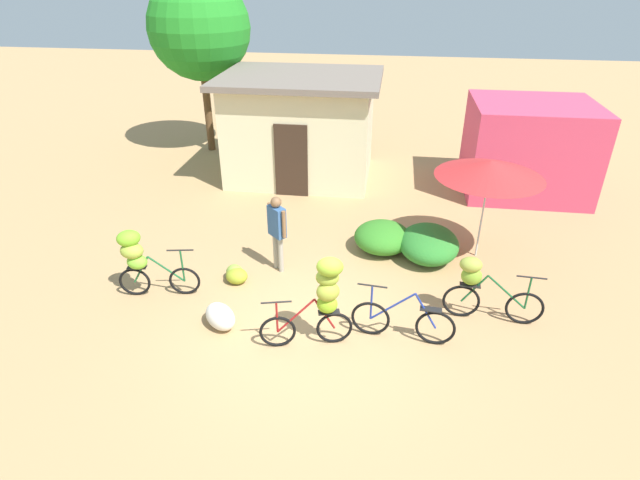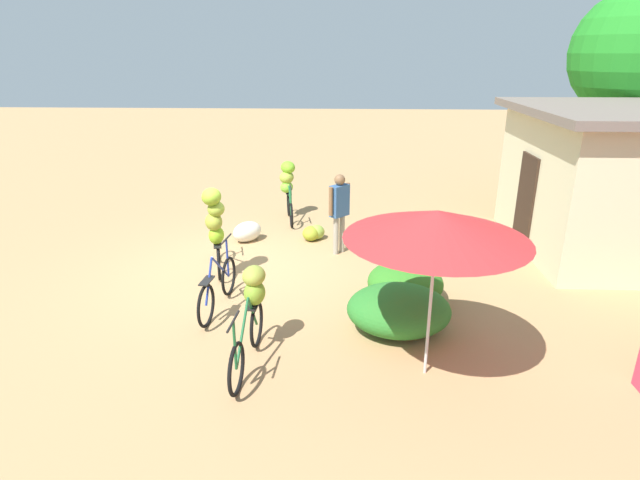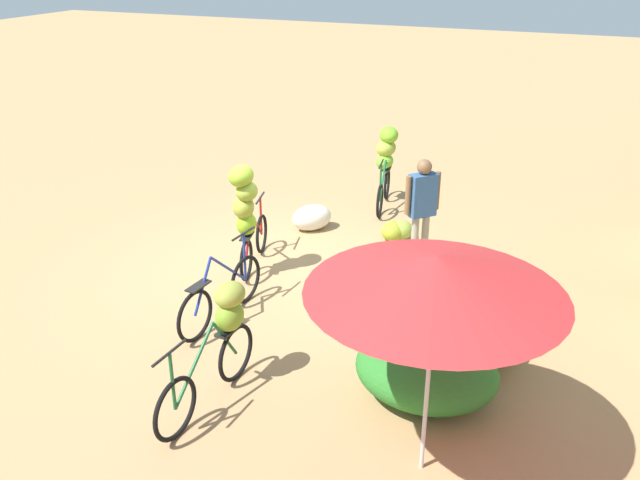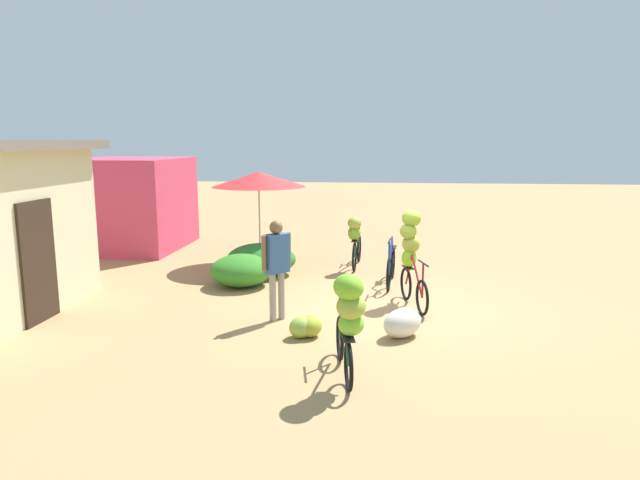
# 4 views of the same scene
# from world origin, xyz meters

# --- Properties ---
(ground_plane) EXTENTS (60.00, 60.00, 0.00)m
(ground_plane) POSITION_xyz_m (0.00, 0.00, 0.00)
(ground_plane) COLOR tan
(building_low) EXTENTS (4.52, 3.65, 2.95)m
(building_low) POSITION_xyz_m (-1.50, 7.44, 1.50)
(building_low) COLOR beige
(building_low) RESTS_ON ground
(shop_pink) EXTENTS (3.20, 2.80, 2.47)m
(shop_pink) POSITION_xyz_m (4.86, 7.15, 1.23)
(shop_pink) COLOR #D33E5E
(shop_pink) RESTS_ON ground
(tree_behind_building) EXTENTS (3.17, 3.17, 5.50)m
(tree_behind_building) POSITION_xyz_m (-4.99, 9.30, 3.90)
(tree_behind_building) COLOR brown
(tree_behind_building) RESTS_ON ground
(hedge_bush_front_left) EXTENTS (1.26, 1.26, 0.65)m
(hedge_bush_front_left) POSITION_xyz_m (1.08, 3.13, 0.33)
(hedge_bush_front_left) COLOR #327D24
(hedge_bush_front_left) RESTS_ON ground
(hedge_bush_front_right) EXTENTS (1.29, 1.54, 0.70)m
(hedge_bush_front_right) POSITION_xyz_m (2.09, 2.92, 0.35)
(hedge_bush_front_right) COLOR #2A782A
(hedge_bush_front_right) RESTS_ON ground
(market_umbrella) EXTENTS (2.22, 2.22, 2.22)m
(market_umbrella) POSITION_xyz_m (3.16, 3.17, 2.04)
(market_umbrella) COLOR beige
(market_umbrella) RESTS_ON ground
(bicycle_leftmost) EXTENTS (1.54, 0.50, 1.41)m
(bicycle_leftmost) POSITION_xyz_m (-3.41, 0.69, 0.87)
(bicycle_leftmost) COLOR black
(bicycle_leftmost) RESTS_ON ground
(bicycle_near_pile) EXTENTS (1.54, 0.50, 1.71)m
(bicycle_near_pile) POSITION_xyz_m (0.20, -0.25, 1.02)
(bicycle_near_pile) COLOR black
(bicycle_near_pile) RESTS_ON ground
(bicycle_center_loaded) EXTENTS (1.77, 0.24, 1.03)m
(bicycle_center_loaded) POSITION_xyz_m (1.52, 0.07, 0.37)
(bicycle_center_loaded) COLOR black
(bicycle_center_loaded) RESTS_ON ground
(bicycle_by_shop) EXTENTS (1.76, 0.32, 1.24)m
(bicycle_by_shop) POSITION_xyz_m (2.86, 0.87, 0.73)
(bicycle_by_shop) COLOR black
(bicycle_by_shop) RESTS_ON ground
(banana_pile_on_ground) EXTENTS (0.56, 0.57, 0.33)m
(banana_pile_on_ground) POSITION_xyz_m (-1.81, 1.42, 0.16)
(banana_pile_on_ground) COLOR #91A028
(banana_pile_on_ground) RESTS_ON ground
(produce_sack) EXTENTS (0.81, 0.80, 0.44)m
(produce_sack) POSITION_xyz_m (-1.66, -0.04, 0.22)
(produce_sack) COLOR silver
(produce_sack) RESTS_ON ground
(person_vendor) EXTENTS (0.45, 0.42, 1.67)m
(person_vendor) POSITION_xyz_m (-1.05, 1.99, 1.02)
(person_vendor) COLOR gray
(person_vendor) RESTS_ON ground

